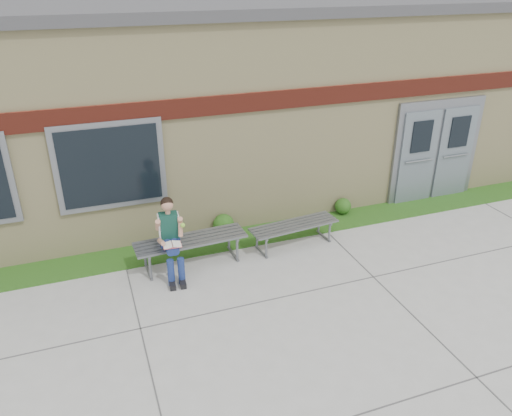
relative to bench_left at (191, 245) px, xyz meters
name	(u,v)px	position (x,y,z in m)	size (l,w,h in m)	color
ground	(336,306)	(1.86, -2.00, -0.40)	(80.00, 80.00, 0.00)	#9E9E99
grass_strip	(275,232)	(1.86, 0.60, -0.39)	(16.00, 0.80, 0.02)	#1E4512
school_building	(224,93)	(1.85, 3.99, 1.71)	(16.20, 6.22, 4.20)	beige
bench_left	(191,245)	(0.00, 0.00, 0.00)	(2.00, 0.65, 0.51)	slate
bench_right	(294,229)	(2.00, 0.00, -0.05)	(1.77, 0.66, 0.45)	slate
girl	(171,236)	(-0.38, -0.21, 0.36)	(0.48, 0.82, 1.41)	navy
shrub_mid	(224,224)	(0.85, 0.85, -0.17)	(0.42, 0.42, 0.42)	#1E4512
shrub_east	(343,206)	(3.54, 0.85, -0.20)	(0.35, 0.35, 0.35)	#1E4512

